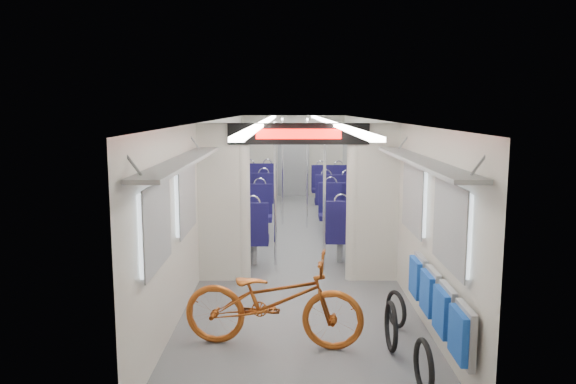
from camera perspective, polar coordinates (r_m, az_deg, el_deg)
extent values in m
plane|color=#515456|center=(10.35, 0.83, -5.51)|extent=(12.00, 12.00, 0.00)
cube|color=beige|center=(10.21, -7.31, 0.81)|extent=(0.02, 12.00, 2.30)
cube|color=beige|center=(10.25, 8.98, 0.80)|extent=(0.02, 12.00, 2.30)
cube|color=beige|center=(16.10, 0.55, 3.69)|extent=(2.90, 0.02, 2.30)
cube|color=beige|center=(4.26, 2.00, -10.12)|extent=(2.90, 0.02, 2.30)
cube|color=silver|center=(10.04, 0.86, 7.33)|extent=(2.90, 12.00, 0.02)
cube|color=white|center=(10.05, -2.30, 7.16)|extent=(0.12, 11.40, 0.04)
cube|color=white|center=(10.06, 4.02, 7.14)|extent=(0.12, 11.40, 0.04)
cube|color=beige|center=(8.24, -6.81, -2.10)|extent=(0.65, 0.18, 2.00)
cube|color=beige|center=(8.28, 8.86, -2.09)|extent=(0.65, 0.18, 2.00)
cube|color=beige|center=(8.05, 1.06, 5.96)|extent=(2.90, 0.18, 0.30)
cylinder|color=beige|center=(8.20, -4.56, -2.11)|extent=(0.20, 0.20, 2.00)
cylinder|color=beige|center=(8.23, 6.62, -2.10)|extent=(0.20, 0.20, 2.00)
cube|color=black|center=(7.94, 1.08, 5.92)|extent=(2.00, 0.03, 0.30)
cube|color=#FF0C07|center=(7.91, 1.08, 5.91)|extent=(1.20, 0.02, 0.14)
cube|color=silver|center=(5.50, -13.40, -3.37)|extent=(0.04, 1.00, 0.75)
cube|color=silver|center=(5.58, 16.34, -3.32)|extent=(0.04, 1.00, 0.75)
cube|color=silver|center=(7.04, -10.41, -0.69)|extent=(0.04, 1.00, 0.75)
cube|color=silver|center=(7.10, 12.76, -0.69)|extent=(0.04, 1.00, 0.75)
cube|color=silver|center=(9.69, -7.54, 1.87)|extent=(0.04, 1.00, 0.75)
cube|color=silver|center=(9.73, 9.29, 1.87)|extent=(0.04, 1.00, 0.75)
cube|color=silver|center=(11.56, -6.31, 2.97)|extent=(0.04, 1.00, 0.75)
cube|color=silver|center=(11.60, 7.80, 2.96)|extent=(0.04, 1.00, 0.75)
cube|color=silver|center=(13.44, -5.42, 3.76)|extent=(0.04, 1.00, 0.75)
cube|color=silver|center=(13.47, 6.71, 3.75)|extent=(0.04, 1.00, 0.75)
cube|color=silver|center=(15.23, -4.78, 4.33)|extent=(0.04, 1.00, 0.75)
cube|color=silver|center=(15.26, 5.93, 4.32)|extent=(0.04, 1.00, 0.75)
cube|color=gray|center=(6.17, -10.50, 3.16)|extent=(0.30, 3.60, 0.04)
cube|color=gray|center=(6.23, 13.18, 3.13)|extent=(0.30, 3.60, 0.04)
cube|color=gray|center=(12.10, -5.33, 5.85)|extent=(0.30, 7.60, 0.04)
cube|color=gray|center=(12.13, 6.76, 5.83)|extent=(0.30, 7.60, 0.04)
cube|color=gray|center=(16.05, 0.55, 3.14)|extent=(0.90, 0.05, 2.00)
imported|color=#A04A17|center=(6.03, -1.50, -10.94)|extent=(1.98, 0.91, 1.00)
cube|color=gray|center=(5.21, 17.55, -13.66)|extent=(0.06, 0.45, 0.50)
cube|color=#113DA0|center=(5.19, 16.90, -13.71)|extent=(0.06, 0.41, 0.43)
cube|color=gray|center=(5.70, 15.87, -11.63)|extent=(0.06, 0.45, 0.50)
cube|color=#113DA0|center=(5.68, 15.28, -11.66)|extent=(0.06, 0.41, 0.43)
cube|color=gray|center=(6.20, 14.48, -9.91)|extent=(0.06, 0.45, 0.50)
cube|color=#113DA0|center=(6.19, 13.93, -9.93)|extent=(0.06, 0.41, 0.43)
cube|color=gray|center=(6.71, 13.31, -8.44)|extent=(0.06, 0.45, 0.50)
cube|color=#113DA0|center=(6.70, 12.80, -8.46)|extent=(0.06, 0.41, 0.43)
torus|color=black|center=(5.33, 13.60, -17.09)|extent=(0.08, 0.51, 0.51)
torus|color=black|center=(6.09, 10.42, -13.50)|extent=(0.06, 0.54, 0.53)
torus|color=black|center=(6.72, 10.92, -11.81)|extent=(0.18, 0.43, 0.44)
cube|color=#110D3A|center=(9.10, -3.48, -4.90)|extent=(0.48, 0.45, 0.10)
cylinder|color=gray|center=(9.15, -3.47, -6.27)|extent=(0.10, 0.10, 0.35)
cube|color=#110D3A|center=(8.84, -3.58, -3.00)|extent=(0.48, 0.09, 0.59)
torus|color=silver|center=(8.79, -3.59, -1.11)|extent=(0.24, 0.03, 0.24)
cube|color=#110D3A|center=(10.88, -2.90, -2.66)|extent=(0.48, 0.45, 0.10)
cylinder|color=gray|center=(10.93, -2.89, -3.82)|extent=(0.10, 0.10, 0.35)
cube|color=#110D3A|center=(11.00, -2.86, -0.71)|extent=(0.48, 0.09, 0.59)
torus|color=silver|center=(10.95, -2.88, 0.82)|extent=(0.24, 0.03, 0.24)
cube|color=#110D3A|center=(9.14, -6.44, -4.88)|extent=(0.48, 0.45, 0.10)
cylinder|color=gray|center=(9.19, -6.41, -6.24)|extent=(0.10, 0.10, 0.35)
cube|color=#110D3A|center=(8.89, -6.61, -2.98)|extent=(0.48, 0.09, 0.59)
torus|color=silver|center=(8.83, -6.64, -1.10)|extent=(0.24, 0.03, 0.24)
cube|color=#110D3A|center=(10.91, -5.37, -2.65)|extent=(0.48, 0.45, 0.10)
cylinder|color=gray|center=(10.96, -5.35, -3.81)|extent=(0.10, 0.10, 0.35)
cube|color=#110D3A|center=(11.03, -5.30, -0.71)|extent=(0.48, 0.09, 0.59)
torus|color=silver|center=(10.99, -5.32, 0.81)|extent=(0.24, 0.03, 0.24)
cube|color=#110D3A|center=(9.25, 5.29, -4.70)|extent=(0.49, 0.46, 0.10)
cylinder|color=gray|center=(9.30, 5.27, -6.05)|extent=(0.10, 0.10, 0.35)
cube|color=#110D3A|center=(9.00, 5.42, -2.81)|extent=(0.49, 0.09, 0.60)
torus|color=silver|center=(8.94, 5.45, -0.94)|extent=(0.24, 0.03, 0.24)
cube|color=#110D3A|center=(11.04, 4.42, -2.51)|extent=(0.49, 0.46, 0.10)
cylinder|color=gray|center=(11.09, 4.41, -3.65)|extent=(0.10, 0.10, 0.35)
cube|color=#110D3A|center=(11.16, 4.37, -0.57)|extent=(0.49, 0.09, 0.60)
torus|color=silver|center=(11.12, 4.39, 0.94)|extent=(0.24, 0.03, 0.24)
cube|color=#110D3A|center=(9.30, 8.18, -4.67)|extent=(0.49, 0.46, 0.10)
cylinder|color=gray|center=(9.36, 8.15, -6.01)|extent=(0.10, 0.10, 0.35)
cube|color=#110D3A|center=(9.05, 8.39, -2.79)|extent=(0.49, 0.09, 0.60)
torus|color=silver|center=(9.00, 8.43, -0.93)|extent=(0.24, 0.03, 0.24)
cube|color=#110D3A|center=(11.09, 6.85, -2.50)|extent=(0.49, 0.46, 0.10)
cylinder|color=gray|center=(11.13, 6.82, -3.63)|extent=(0.10, 0.10, 0.35)
cube|color=#110D3A|center=(11.21, 6.77, -0.57)|extent=(0.49, 0.09, 0.60)
torus|color=silver|center=(11.17, 6.79, 0.94)|extent=(0.24, 0.03, 0.24)
cube|color=#110D3A|center=(13.00, -2.42, -0.81)|extent=(0.49, 0.46, 0.10)
cylinder|color=gray|center=(13.04, -2.41, -1.79)|extent=(0.10, 0.10, 0.35)
cube|color=#110D3A|center=(12.76, -2.46, 0.60)|extent=(0.49, 0.09, 0.60)
torus|color=silver|center=(12.72, -2.47, 1.93)|extent=(0.25, 0.03, 0.25)
cube|color=#110D3A|center=(14.83, -2.12, 0.35)|extent=(0.49, 0.46, 0.10)
cylinder|color=gray|center=(14.86, -2.11, -0.51)|extent=(0.10, 0.10, 0.35)
cube|color=#110D3A|center=(14.96, -2.10, 1.78)|extent=(0.49, 0.09, 0.60)
torus|color=silver|center=(14.93, -2.10, 2.92)|extent=(0.25, 0.03, 0.25)
cube|color=#110D3A|center=(13.03, -4.48, -0.81)|extent=(0.49, 0.46, 0.10)
cylinder|color=gray|center=(13.06, -4.47, -1.78)|extent=(0.10, 0.10, 0.35)
cube|color=#110D3A|center=(12.79, -4.57, 0.60)|extent=(0.49, 0.09, 0.60)
torus|color=silver|center=(12.75, -4.58, 1.93)|extent=(0.25, 0.03, 0.25)
cube|color=#110D3A|center=(14.85, -3.93, 0.35)|extent=(0.49, 0.46, 0.10)
cylinder|color=gray|center=(14.88, -3.92, -0.51)|extent=(0.10, 0.10, 0.35)
cube|color=#110D3A|center=(14.99, -3.89, 1.77)|extent=(0.49, 0.09, 0.60)
torus|color=silver|center=(14.96, -3.90, 2.91)|extent=(0.25, 0.03, 0.25)
cube|color=#110D3A|center=(12.78, 3.82, -0.98)|extent=(0.48, 0.45, 0.10)
cylinder|color=gray|center=(12.82, 3.81, -1.97)|extent=(0.10, 0.10, 0.35)
cube|color=#110D3A|center=(12.55, 3.89, 0.42)|extent=(0.48, 0.09, 0.59)
torus|color=silver|center=(12.52, 3.90, 1.75)|extent=(0.24, 0.03, 0.24)
cube|color=#110D3A|center=(14.57, 3.36, 0.20)|extent=(0.48, 0.45, 0.10)
cylinder|color=gray|center=(14.60, 3.35, -0.68)|extent=(0.10, 0.10, 0.35)
cube|color=#110D3A|center=(14.70, 3.33, 1.62)|extent=(0.48, 0.09, 0.59)
torus|color=silver|center=(14.67, 3.34, 2.76)|extent=(0.24, 0.03, 0.24)
cube|color=#110D3A|center=(12.82, 5.92, -0.98)|extent=(0.48, 0.45, 0.10)
cylinder|color=gray|center=(12.86, 5.90, -1.97)|extent=(0.10, 0.10, 0.35)
cube|color=#110D3A|center=(12.59, 6.02, 0.42)|extent=(0.48, 0.09, 0.59)
torus|color=silver|center=(12.56, 6.04, 1.74)|extent=(0.24, 0.03, 0.24)
cube|color=#110D3A|center=(14.60, 5.20, 0.20)|extent=(0.48, 0.45, 0.10)
cylinder|color=gray|center=(14.64, 5.18, -0.67)|extent=(0.10, 0.10, 0.35)
cube|color=#110D3A|center=(14.74, 5.15, 1.62)|extent=(0.48, 0.09, 0.59)
torus|color=silver|center=(14.70, 5.17, 2.75)|extent=(0.24, 0.03, 0.24)
cylinder|color=silver|center=(8.90, -1.31, -0.27)|extent=(0.04, 0.04, 2.30)
cylinder|color=silver|center=(8.65, 3.71, -0.54)|extent=(0.05, 0.05, 2.30)
cylinder|color=silver|center=(12.05, -0.57, 2.06)|extent=(0.04, 0.04, 2.30)
cylinder|color=silver|center=(11.73, 1.96, 1.87)|extent=(0.04, 0.04, 2.30)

